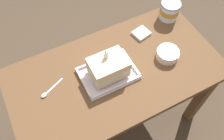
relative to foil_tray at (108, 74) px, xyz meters
The scene contains 8 objects.
ground_plane 0.70m from the foil_tray, ahead, with size 8.00×8.00×0.00m, color #4C3D2D.
dining_table 0.12m from the foil_tray, ahead, with size 1.17×0.62×0.69m.
foil_tray is the anchor object (origin of this frame).
birthday_cake 0.07m from the foil_tray, 90.00° to the left, with size 0.19×0.14×0.16m.
bowl_stack 0.35m from the foil_tray, ahead, with size 0.13×0.13×0.10m.
ice_cream_tub 0.58m from the foil_tray, 21.39° to the left, with size 0.12×0.12×0.11m.
serving_spoon_near_tray 0.34m from the foil_tray, behind, with size 0.14×0.08×0.01m.
napkin_pile 0.35m from the foil_tray, 27.93° to the left, with size 0.11×0.10×0.02m.
Camera 1 is at (-0.34, -0.61, 1.79)m, focal length 38.34 mm.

